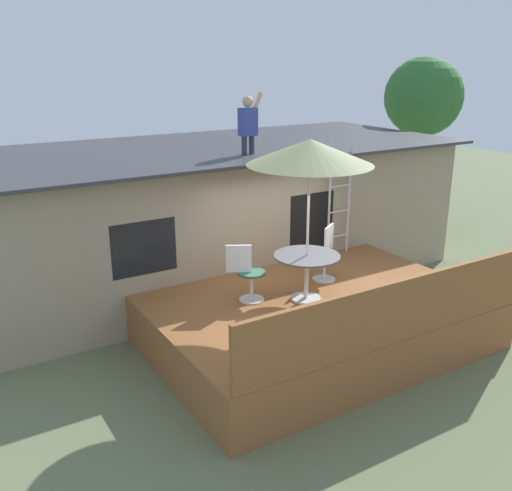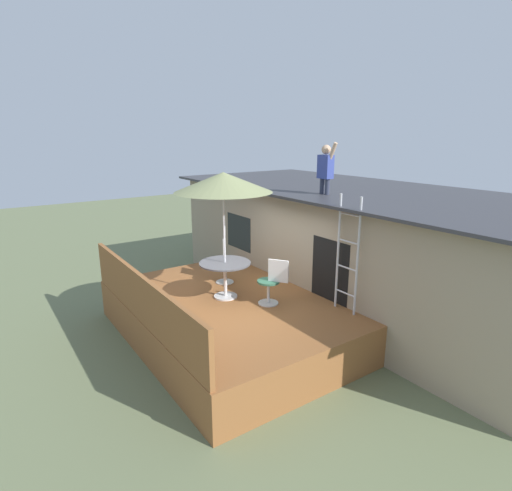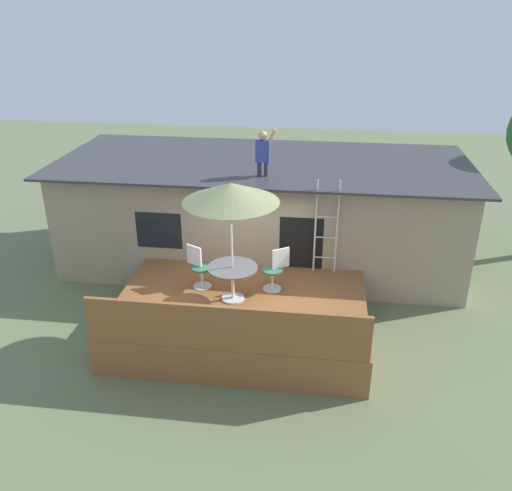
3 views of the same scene
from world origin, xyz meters
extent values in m
plane|color=#66704C|center=(0.00, 0.00, 0.00)|extent=(40.00, 40.00, 0.00)
cube|color=gray|center=(0.00, 3.60, 1.35)|extent=(10.00, 4.00, 2.71)
cube|color=#38383D|center=(0.00, 3.60, 2.74)|extent=(10.50, 4.50, 0.06)
cube|color=black|center=(-2.22, 1.61, 1.55)|extent=(1.10, 0.03, 0.90)
cube|color=black|center=(1.14, 1.61, 1.05)|extent=(1.00, 0.03, 2.00)
cube|color=brown|center=(0.00, 0.00, 0.40)|extent=(5.19, 3.78, 0.80)
cube|color=brown|center=(0.00, -1.84, 1.25)|extent=(5.09, 0.08, 0.90)
cylinder|color=silver|center=(-0.18, -0.03, 0.82)|extent=(0.48, 0.48, 0.03)
cylinder|color=silver|center=(-0.18, -0.03, 1.17)|extent=(0.07, 0.07, 0.71)
cylinder|color=#4C4C51|center=(-0.18, -0.03, 1.53)|extent=(1.04, 1.04, 0.03)
cylinder|color=silver|center=(-0.18, -0.03, 2.00)|extent=(0.04, 0.04, 2.40)
cone|color=#8C9360|center=(-0.18, -0.03, 3.15)|extent=(1.90, 1.90, 0.38)
cylinder|color=silver|center=(1.45, 1.48, 1.90)|extent=(0.04, 0.04, 2.20)
cylinder|color=silver|center=(1.93, 1.48, 1.90)|extent=(0.04, 0.04, 2.20)
cylinder|color=silver|center=(1.69, 1.48, 1.15)|extent=(0.48, 0.03, 0.03)
cylinder|color=silver|center=(1.69, 1.48, 1.65)|extent=(0.48, 0.03, 0.03)
cylinder|color=silver|center=(1.69, 1.48, 2.15)|extent=(0.48, 0.03, 0.03)
cylinder|color=silver|center=(1.69, 1.48, 2.65)|extent=(0.48, 0.03, 0.03)
cylinder|color=#33384C|center=(0.08, 2.31, 2.94)|extent=(0.10, 0.10, 0.34)
cylinder|color=#33384C|center=(0.24, 2.31, 2.94)|extent=(0.10, 0.10, 0.34)
cube|color=#384799|center=(0.16, 2.31, 3.36)|extent=(0.32, 0.20, 0.50)
sphere|color=tan|center=(0.16, 2.31, 3.72)|extent=(0.20, 0.20, 0.20)
cylinder|color=tan|center=(0.34, 2.31, 3.66)|extent=(0.26, 0.08, 0.44)
cylinder|color=silver|center=(-0.93, 0.39, 0.81)|extent=(0.40, 0.40, 0.02)
cylinder|color=silver|center=(-0.93, 0.39, 1.03)|extent=(0.06, 0.06, 0.44)
cylinder|color=#33664C|center=(-0.93, 0.39, 1.26)|extent=(0.44, 0.44, 0.04)
cube|color=silver|center=(-1.10, 0.49, 1.50)|extent=(0.37, 0.23, 0.44)
cylinder|color=silver|center=(0.60, 0.49, 0.81)|extent=(0.40, 0.40, 0.02)
cylinder|color=silver|center=(0.60, 0.49, 1.03)|extent=(0.06, 0.06, 0.44)
cylinder|color=#33664C|center=(0.60, 0.49, 1.26)|extent=(0.44, 0.44, 0.04)
cube|color=silver|center=(0.76, 0.60, 1.50)|extent=(0.35, 0.26, 0.44)
cylinder|color=brown|center=(7.25, 4.71, 1.50)|extent=(0.27, 0.27, 3.00)
sphere|color=#2D662D|center=(7.25, 4.71, 3.44)|extent=(2.16, 2.16, 2.16)
camera|label=1|loc=(-5.25, -6.78, 4.47)|focal=40.13mm
camera|label=2|loc=(6.71, -4.05, 4.05)|focal=29.10mm
camera|label=3|loc=(1.59, -9.66, 6.54)|focal=37.72mm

